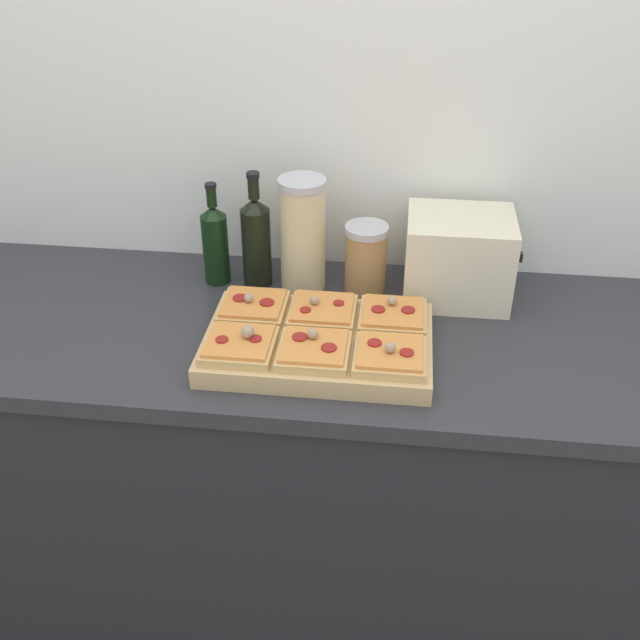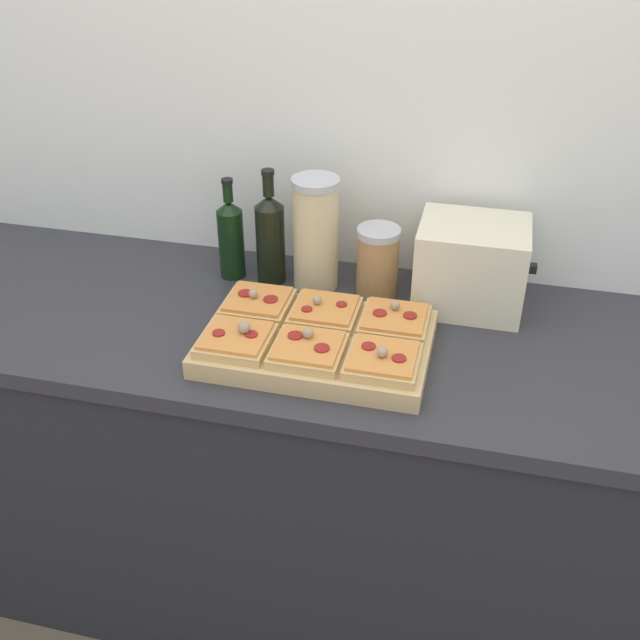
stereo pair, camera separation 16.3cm
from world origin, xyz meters
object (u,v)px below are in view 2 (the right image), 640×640
Objects in this scene: olive_oil_bottle at (231,237)px; cutting_board at (317,343)px; wine_bottle at (270,237)px; grain_jar_short at (378,261)px; toaster_oven at (471,265)px; grain_jar_tall at (316,234)px.

cutting_board is at bearing -44.35° from olive_oil_bottle.
cutting_board is 0.42m from olive_oil_bottle.
wine_bottle reaches higher than olive_oil_bottle.
toaster_oven is (0.22, -0.00, 0.02)m from grain_jar_short.
wine_bottle is 1.70× the size of grain_jar_short.
olive_oil_bottle is 0.22m from grain_jar_tall.
grain_jar_short is at bearing 0.00° from grain_jar_tall.
grain_jar_tall is (-0.07, 0.29, 0.12)m from cutting_board.
wine_bottle is 1.07× the size of toaster_oven.
toaster_oven is at bearing -0.22° from grain_jar_short.
olive_oil_bottle is at bearing 179.92° from toaster_oven.
grain_jar_tall is 0.17m from grain_jar_short.
wine_bottle reaches higher than grain_jar_short.
cutting_board is at bearing -136.84° from toaster_oven.
cutting_board is 0.31m from grain_jar_short.
olive_oil_bottle reaches higher than cutting_board.
toaster_oven is (0.60, -0.00, -0.00)m from olive_oil_bottle.
grain_jar_short is at bearing 0.00° from wine_bottle.
grain_jar_short is at bearing 179.78° from toaster_oven.
cutting_board is at bearing -56.56° from wine_bottle.
grain_jar_short is (0.16, 0.00, -0.06)m from grain_jar_tall.
grain_jar_tall is at bearing 0.00° from wine_bottle.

